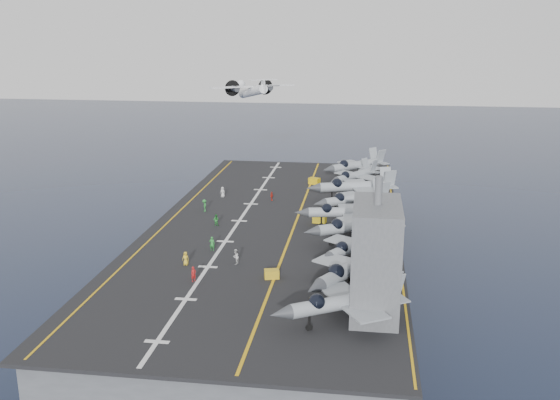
# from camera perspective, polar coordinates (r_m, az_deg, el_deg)

# --- Properties ---
(ground) EXTENTS (500.00, 500.00, 0.00)m
(ground) POSITION_cam_1_polar(r_m,az_deg,el_deg) (101.95, -0.31, -7.66)
(ground) COLOR #142135
(ground) RESTS_ON ground
(hull) EXTENTS (36.00, 90.00, 10.00)m
(hull) POSITION_cam_1_polar(r_m,az_deg,el_deg) (100.10, -0.32, -5.02)
(hull) COLOR #56595E
(hull) RESTS_ON ground
(flight_deck) EXTENTS (38.00, 92.00, 0.40)m
(flight_deck) POSITION_cam_1_polar(r_m,az_deg,el_deg) (98.40, -0.32, -2.19)
(flight_deck) COLOR black
(flight_deck) RESTS_ON hull
(foul_line) EXTENTS (0.35, 90.00, 0.02)m
(foul_line) POSITION_cam_1_polar(r_m,az_deg,el_deg) (97.96, 1.41, -2.14)
(foul_line) COLOR gold
(foul_line) RESTS_ON flight_deck
(landing_centerline) EXTENTS (0.50, 90.00, 0.02)m
(landing_centerline) POSITION_cam_1_polar(r_m,az_deg,el_deg) (99.34, -3.75, -1.92)
(landing_centerline) COLOR silver
(landing_centerline) RESTS_ON flight_deck
(deck_edge_port) EXTENTS (0.25, 90.00, 0.02)m
(deck_edge_port) POSITION_cam_1_polar(r_m,az_deg,el_deg) (102.07, -9.81, -1.64)
(deck_edge_port) COLOR gold
(deck_edge_port) RESTS_ON flight_deck
(deck_edge_stbd) EXTENTS (0.25, 90.00, 0.02)m
(deck_edge_stbd) POSITION_cam_1_polar(r_m,az_deg,el_deg) (97.52, 10.51, -2.48)
(deck_edge_stbd) COLOR gold
(deck_edge_stbd) RESTS_ON flight_deck
(island_superstructure) EXTENTS (5.00, 10.00, 15.00)m
(island_superstructure) POSITION_cam_1_polar(r_m,az_deg,el_deg) (66.58, 8.78, -4.13)
(island_superstructure) COLOR #56595E
(island_superstructure) RESTS_ON flight_deck
(fighter_jet_0) EXTENTS (17.58, 15.85, 5.09)m
(fighter_jet_0) POSITION_cam_1_polar(r_m,az_deg,el_deg) (65.28, 5.98, -9.13)
(fighter_jet_0) COLOR #8F989F
(fighter_jet_0) RESTS_ON flight_deck
(fighter_jet_1) EXTENTS (17.04, 18.88, 5.46)m
(fighter_jet_1) POSITION_cam_1_polar(r_m,az_deg,el_deg) (73.68, 6.67, -6.05)
(fighter_jet_1) COLOR gray
(fighter_jet_1) RESTS_ON flight_deck
(fighter_jet_2) EXTENTS (14.80, 16.24, 4.69)m
(fighter_jet_2) POSITION_cam_1_polar(r_m,az_deg,el_deg) (82.23, 6.87, -4.03)
(fighter_jet_2) COLOR gray
(fighter_jet_2) RESTS_ON flight_deck
(fighter_jet_3) EXTENTS (17.64, 15.76, 5.11)m
(fighter_jet_3) POSITION_cam_1_polar(r_m,az_deg,el_deg) (89.50, 7.10, -2.27)
(fighter_jet_3) COLOR #9DA5AF
(fighter_jet_3) RESTS_ON flight_deck
(fighter_jet_4) EXTENTS (15.85, 11.99, 4.99)m
(fighter_jet_4) POSITION_cam_1_polar(r_m,az_deg,el_deg) (96.21, 6.18, -1.01)
(fighter_jet_4) COLOR gray
(fighter_jet_4) RESTS_ON flight_deck
(fighter_jet_5) EXTENTS (16.91, 15.65, 4.88)m
(fighter_jet_5) POSITION_cam_1_polar(r_m,az_deg,el_deg) (104.07, 6.93, 0.20)
(fighter_jet_5) COLOR gray
(fighter_jet_5) RESTS_ON flight_deck
(fighter_jet_6) EXTENTS (18.44, 15.01, 5.54)m
(fighter_jet_6) POSITION_cam_1_polar(r_m,az_deg,el_deg) (111.13, 6.99, 1.35)
(fighter_jet_6) COLOR #99A0A9
(fighter_jet_6) RESTS_ON flight_deck
(fighter_jet_7) EXTENTS (15.15, 16.25, 4.70)m
(fighter_jet_7) POSITION_cam_1_polar(r_m,az_deg,el_deg) (120.99, 6.86, 2.31)
(fighter_jet_7) COLOR gray
(fighter_jet_7) RESTS_ON flight_deck
(fighter_jet_8) EXTENTS (18.31, 17.93, 5.35)m
(fighter_jet_8) POSITION_cam_1_polar(r_m,az_deg,el_deg) (128.74, 7.03, 3.25)
(fighter_jet_8) COLOR #8C959C
(fighter_jet_8) RESTS_ON flight_deck
(tow_cart_a) EXTENTS (2.02, 1.56, 1.07)m
(tow_cart_a) POSITION_cam_1_polar(r_m,az_deg,el_deg) (76.86, -0.76, -6.78)
(tow_cart_a) COLOR gold
(tow_cart_a) RESTS_ON flight_deck
(tow_cart_b) EXTENTS (2.22, 1.68, 1.20)m
(tow_cart_b) POSITION_cam_1_polar(r_m,az_deg,el_deg) (98.29, 3.64, -1.75)
(tow_cart_b) COLOR gold
(tow_cart_b) RESTS_ON flight_deck
(tow_cart_c) EXTENTS (2.42, 2.07, 1.23)m
(tow_cart_c) POSITION_cam_1_polar(r_m,az_deg,el_deg) (122.64, 3.16, 1.75)
(tow_cart_c) COLOR gold
(tow_cart_c) RESTS_ON flight_deck
(crew_0) EXTENTS (1.15, 0.83, 1.79)m
(crew_0) POSITION_cam_1_polar(r_m,az_deg,el_deg) (81.75, -8.63, -5.30)
(crew_0) COLOR gold
(crew_0) RESTS_ON flight_deck
(crew_1) EXTENTS (1.23, 0.85, 2.01)m
(crew_1) POSITION_cam_1_polar(r_m,az_deg,el_deg) (86.39, -6.23, -3.98)
(crew_1) COLOR #268C33
(crew_1) RESTS_ON flight_deck
(crew_2) EXTENTS (1.15, 0.83, 1.80)m
(crew_2) POSITION_cam_1_polar(r_m,az_deg,el_deg) (97.15, -5.87, -1.82)
(crew_2) COLOR #268C33
(crew_2) RESTS_ON flight_deck
(crew_3) EXTENTS (1.18, 1.42, 2.03)m
(crew_3) POSITION_cam_1_polar(r_m,az_deg,el_deg) (104.86, -6.93, -0.49)
(crew_3) COLOR #268C33
(crew_3) RESTS_ON flight_deck
(crew_4) EXTENTS (0.88, 1.10, 1.59)m
(crew_4) POSITION_cam_1_polar(r_m,az_deg,el_deg) (110.67, -0.76, 0.36)
(crew_4) COLOR red
(crew_4) RESTS_ON flight_deck
(crew_5) EXTENTS (1.34, 1.17, 1.88)m
(crew_5) POSITION_cam_1_polar(r_m,az_deg,el_deg) (113.43, -5.27, 0.74)
(crew_5) COLOR silver
(crew_5) RESTS_ON flight_deck
(crew_6) EXTENTS (1.33, 1.35, 1.90)m
(crew_6) POSITION_cam_1_polar(r_m,az_deg,el_deg) (76.45, -7.90, -6.72)
(crew_6) COLOR #B21919
(crew_6) RESTS_ON flight_deck
(crew_7) EXTENTS (0.96, 1.31, 2.02)m
(crew_7) POSITION_cam_1_polar(r_m,az_deg,el_deg) (81.27, -4.07, -5.19)
(crew_7) COLOR silver
(crew_7) RESTS_ON flight_deck
(transport_plane) EXTENTS (25.70, 23.68, 5.02)m
(transport_plane) POSITION_cam_1_polar(r_m,az_deg,el_deg) (152.76, -2.51, 9.88)
(transport_plane) COLOR silver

